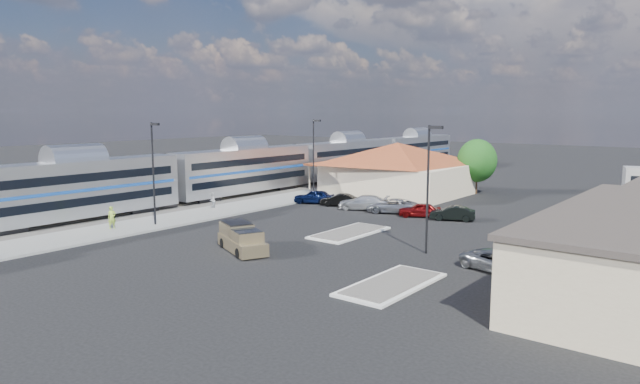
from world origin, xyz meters
The scene contains 22 objects.
ground centered at (0.00, 0.00, 0.00)m, with size 280.00×280.00×0.00m, color black.
railbed centered at (-21.00, 8.00, 0.06)m, with size 16.00×100.00×0.12m, color #4C4944.
platform centered at (-12.00, 6.00, 0.09)m, with size 5.50×92.00×0.18m, color gray.
passenger_train centered at (-18.00, 11.81, 2.87)m, with size 3.00×104.00×5.55m.
freight_cars centered at (-24.00, 8.18, 1.93)m, with size 2.80×46.00×4.00m.
station_depot centered at (-4.56, 24.00, 3.13)m, with size 18.35×12.24×6.20m.
traffic_island_south centered at (4.00, 2.00, 0.10)m, with size 3.30×7.50×0.21m.
traffic_island_north centered at (14.00, -8.00, 0.10)m, with size 3.30×7.50×0.21m.
lamp_plat_s centered at (-10.90, -6.00, 5.34)m, with size 1.08×0.25×9.00m.
lamp_plat_n centered at (-10.90, 16.00, 5.34)m, with size 1.08×0.25×9.00m.
lamp_lot centered at (12.10, 0.00, 5.34)m, with size 1.08×0.25×9.00m.
tree_depot centered at (3.00, 30.00, 4.02)m, with size 4.71×4.71×6.63m.
pickup_truck centered at (1.39, -7.60, 0.88)m, with size 5.70×4.01×1.86m.
suv centered at (17.74, -1.47, 0.67)m, with size 2.22×4.81×1.34m, color gray.
person_a centered at (-12.29, -9.35, 1.13)m, with size 0.69×0.45×1.89m, color #A9CF40.
person_b centered at (-13.44, 2.62, 0.98)m, with size 0.78×0.61×1.60m, color silver.
parked_car_a centered at (-7.85, 12.15, 0.75)m, with size 1.77×4.40×1.50m, color #0D1944.
parked_car_b centered at (-4.65, 12.45, 0.65)m, with size 1.39×3.98×1.31m, color black.
parked_car_c centered at (-1.45, 12.15, 0.75)m, with size 2.10×5.16×1.50m, color silver.
parked_car_d centered at (1.75, 12.45, 0.70)m, with size 2.34×5.07×1.41m, color gray.
parked_car_e centered at (4.95, 12.15, 0.68)m, with size 1.61×3.99×1.36m, color maroon.
parked_car_f centered at (8.15, 12.45, 0.67)m, with size 1.42×4.07×1.34m, color black.
Camera 1 is at (30.27, -35.45, 9.96)m, focal length 32.00 mm.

